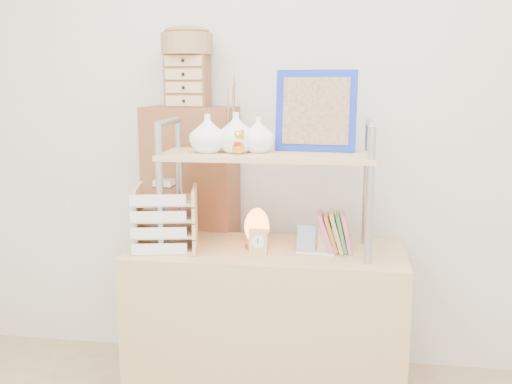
% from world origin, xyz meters
% --- Properties ---
extents(desk, '(1.20, 0.50, 0.75)m').
position_xyz_m(desk, '(0.00, 1.20, 0.38)').
color(desk, tan).
rests_on(desk, ground).
extents(cabinet, '(0.47, 0.28, 1.35)m').
position_xyz_m(cabinet, '(-0.43, 1.57, 0.68)').
color(cabinet, brown).
rests_on(cabinet, ground).
extents(hutch, '(0.90, 0.34, 0.77)m').
position_xyz_m(hutch, '(-0.03, 1.21, 1.19)').
color(hutch, '#9AA1A8').
rests_on(hutch, desk).
extents(letter_tray, '(0.29, 0.29, 0.31)m').
position_xyz_m(letter_tray, '(-0.43, 1.13, 0.87)').
color(letter_tray, tan).
rests_on(letter_tray, desk).
extents(salt_lamp, '(0.12, 0.11, 0.18)m').
position_xyz_m(salt_lamp, '(-0.04, 1.21, 0.84)').
color(salt_lamp, brown).
rests_on(salt_lamp, desk).
extents(desk_clock, '(0.08, 0.04, 0.11)m').
position_xyz_m(desk_clock, '(-0.02, 1.11, 0.80)').
color(desk_clock, tan).
rests_on(desk_clock, desk).
extents(postcard_stand, '(0.17, 0.07, 0.12)m').
position_xyz_m(postcard_stand, '(0.22, 1.16, 0.78)').
color(postcard_stand, white).
rests_on(postcard_stand, desk).
extents(drawer_chest, '(0.20, 0.16, 0.25)m').
position_xyz_m(drawer_chest, '(-0.43, 1.55, 1.48)').
color(drawer_chest, brown).
rests_on(drawer_chest, cabinet).
extents(woven_basket, '(0.25, 0.25, 0.10)m').
position_xyz_m(woven_basket, '(-0.43, 1.55, 1.65)').
color(woven_basket, olive).
rests_on(woven_basket, drawer_chest).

